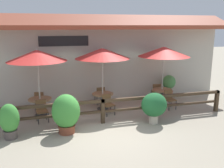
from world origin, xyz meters
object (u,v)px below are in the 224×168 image
at_px(patio_umbrella_near, 37,56).
at_px(chair_middle_wallside, 100,94).
at_px(chair_near_wallside, 40,100).
at_px(chair_near_streetside, 42,110).
at_px(dining_table_middle, 103,96).
at_px(patio_umbrella_middle, 102,53).
at_px(potted_plant_small_flowering, 169,85).
at_px(potted_plant_broad_leaf, 66,113).
at_px(dining_table_far, 162,92).
at_px(potted_plant_tall_tropical, 154,105).
at_px(chair_middle_streetside, 108,103).
at_px(chair_far_wallside, 156,91).
at_px(dining_table_near, 40,102).
at_px(chair_far_streetside, 169,98).
at_px(potted_plant_entrance_palm, 9,120).
at_px(patio_umbrella_far, 164,52).

height_order(patio_umbrella_near, chair_middle_wallside, patio_umbrella_near).
relative_size(patio_umbrella_near, chair_near_wallside, 3.26).
distance_m(chair_near_streetside, dining_table_middle, 2.79).
height_order(patio_umbrella_middle, potted_plant_small_flowering, patio_umbrella_middle).
bearing_deg(chair_middle_wallside, potted_plant_broad_leaf, 53.77).
xyz_separation_m(dining_table_far, potted_plant_tall_tropical, (-1.39, -2.12, 0.13)).
xyz_separation_m(patio_umbrella_middle, chair_middle_streetside, (0.05, -0.74, -2.05)).
bearing_deg(chair_far_wallside, potted_plant_tall_tropical, 76.05).
distance_m(dining_table_near, chair_far_streetside, 5.69).
bearing_deg(dining_table_far, dining_table_near, -179.50).
bearing_deg(patio_umbrella_near, chair_middle_wallside, 17.05).
bearing_deg(chair_far_wallside, potted_plant_entrance_palm, 35.46).
bearing_deg(potted_plant_broad_leaf, chair_far_wallside, 30.63).
bearing_deg(potted_plant_entrance_palm, chair_far_streetside, 11.76).
bearing_deg(chair_far_streetside, potted_plant_entrance_palm, -175.48).
bearing_deg(dining_table_far, chair_near_streetside, -172.06).
height_order(chair_near_streetside, dining_table_far, chair_near_streetside).
bearing_deg(patio_umbrella_near, dining_table_near, -135.00).
xyz_separation_m(chair_near_streetside, potted_plant_broad_leaf, (0.83, -1.35, 0.26)).
bearing_deg(potted_plant_broad_leaf, chair_far_streetside, 16.83).
height_order(patio_umbrella_middle, chair_middle_streetside, patio_umbrella_middle).
bearing_deg(chair_middle_wallside, chair_middle_streetside, 86.76).
distance_m(dining_table_far, potted_plant_entrance_palm, 6.90).
relative_size(patio_umbrella_near, dining_table_far, 2.93).
bearing_deg(potted_plant_broad_leaf, patio_umbrella_near, 113.04).
xyz_separation_m(patio_umbrella_far, potted_plant_small_flowering, (0.85, 0.91, -1.82)).
bearing_deg(chair_middle_streetside, chair_near_streetside, 168.47).
relative_size(dining_table_near, potted_plant_small_flowering, 0.80).
relative_size(dining_table_middle, potted_plant_entrance_palm, 0.79).
bearing_deg(dining_table_middle, potted_plant_entrance_palm, -150.04).
bearing_deg(dining_table_middle, chair_middle_streetside, -85.93).
bearing_deg(chair_near_streetside, dining_table_near, 84.35).
relative_size(patio_umbrella_near, dining_table_middle, 2.93).
distance_m(chair_near_streetside, chair_far_streetside, 5.59).
xyz_separation_m(chair_far_streetside, chair_far_wallside, (-0.02, 1.37, 0.00)).
bearing_deg(chair_near_streetside, dining_table_middle, 7.50).
relative_size(chair_near_streetside, chair_far_wallside, 1.00).
bearing_deg(patio_umbrella_far, dining_table_far, 90.00).
bearing_deg(potted_plant_small_flowering, chair_far_wallside, -164.70).
distance_m(dining_table_middle, chair_far_streetside, 3.03).
distance_m(dining_table_far, potted_plant_small_flowering, 1.25).
relative_size(patio_umbrella_middle, dining_table_middle, 2.93).
relative_size(chair_middle_wallside, chair_far_streetside, 1.00).
distance_m(chair_middle_streetside, potted_plant_entrance_palm, 3.99).
height_order(patio_umbrella_near, dining_table_near, patio_umbrella_near).
height_order(dining_table_middle, potted_plant_tall_tropical, potted_plant_tall_tropical).
height_order(dining_table_near, chair_far_wallside, chair_far_wallside).
distance_m(patio_umbrella_near, chair_middle_streetside, 3.50).
relative_size(chair_far_streetside, potted_plant_broad_leaf, 0.61).
xyz_separation_m(chair_middle_wallside, potted_plant_entrance_palm, (-3.73, -2.86, 0.16)).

